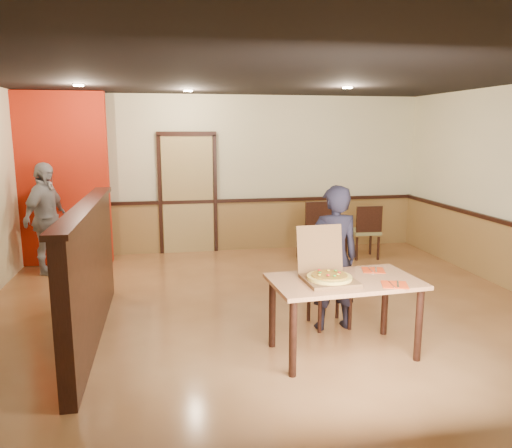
{
  "coord_description": "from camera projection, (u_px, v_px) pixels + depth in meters",
  "views": [
    {
      "loc": [
        -1.2,
        -5.46,
        2.19
      ],
      "look_at": [
        -0.2,
        0.0,
        1.14
      ],
      "focal_mm": 35.0,
      "sensor_mm": 36.0,
      "label": 1
    }
  ],
  "objects": [
    {
      "name": "condiment",
      "position": [
        326.0,
        212.0,
        8.96
      ],
      "size": [
        0.05,
        0.05,
        0.14
      ],
      "primitive_type": "cylinder",
      "color": "#935F1A",
      "rests_on": "side_table"
    },
    {
      "name": "passerby",
      "position": [
        46.0,
        219.0,
        7.58
      ],
      "size": [
        0.74,
        1.09,
        1.71
      ],
      "primitive_type": "imported",
      "rotation": [
        0.0,
        0.0,
        1.22
      ],
      "color": "gray",
      "rests_on": "floor"
    },
    {
      "name": "spot_a",
      "position": [
        78.0,
        85.0,
        6.71
      ],
      "size": [
        0.14,
        0.14,
        0.02
      ],
      "primitive_type": "cylinder",
      "color": "#FFDEB2",
      "rests_on": "ceiling"
    },
    {
      "name": "wall_back",
      "position": [
        232.0,
        174.0,
        9.02
      ],
      "size": [
        7.0,
        0.0,
        7.0
      ],
      "primitive_type": "plane",
      "rotation": [
        1.57,
        0.0,
        0.0
      ],
      "color": "beige",
      "rests_on": "floor"
    },
    {
      "name": "booth_partition",
      "position": [
        90.0,
        271.0,
        5.21
      ],
      "size": [
        0.2,
        3.1,
        1.44
      ],
      "color": "black",
      "rests_on": "floor"
    },
    {
      "name": "floor",
      "position": [
        272.0,
        318.0,
        5.9
      ],
      "size": [
        7.0,
        7.0,
        0.0
      ],
      "primitive_type": "plane",
      "color": "#B67947",
      "rests_on": "ground"
    },
    {
      "name": "pizza",
      "position": [
        329.0,
        277.0,
        4.73
      ],
      "size": [
        0.55,
        0.55,
        0.03
      ],
      "primitive_type": "cylinder",
      "rotation": [
        0.0,
        0.0,
        -0.37
      ],
      "color": "#F6D459",
      "rests_on": "pizza_box"
    },
    {
      "name": "side_chair_left",
      "position": [
        316.0,
        228.0,
        8.36
      ],
      "size": [
        0.54,
        0.54,
        1.04
      ],
      "rotation": [
        0.0,
        0.0,
        3.2
      ],
      "color": "olive",
      "rests_on": "floor"
    },
    {
      "name": "diner_chair",
      "position": [
        327.0,
        283.0,
        5.66
      ],
      "size": [
        0.46,
        0.46,
        0.87
      ],
      "rotation": [
        0.0,
        0.0,
        0.06
      ],
      "color": "olive",
      "rests_on": "floor"
    },
    {
      "name": "back_door",
      "position": [
        188.0,
        195.0,
        8.91
      ],
      "size": [
        0.9,
        0.06,
        2.1
      ],
      "primitive_type": "cube",
      "color": "tan",
      "rests_on": "wall_back"
    },
    {
      "name": "spot_b",
      "position": [
        188.0,
        91.0,
        7.66
      ],
      "size": [
        0.14,
        0.14,
        0.02
      ],
      "primitive_type": "cylinder",
      "color": "#FFDEB2",
      "rests_on": "ceiling"
    },
    {
      "name": "pizza_box",
      "position": [
        327.0,
        274.0,
        4.78
      ],
      "size": [
        0.5,
        0.58,
        0.5
      ],
      "rotation": [
        0.0,
        0.0,
        0.05
      ],
      "color": "brown",
      "rests_on": "main_table"
    },
    {
      "name": "side_table",
      "position": [
        329.0,
        224.0,
        9.06
      ],
      "size": [
        0.64,
        0.64,
        0.67
      ],
      "rotation": [
        0.0,
        0.0,
        -0.02
      ],
      "color": "tan",
      "rests_on": "floor"
    },
    {
      "name": "wainscot_back",
      "position": [
        232.0,
        226.0,
        9.17
      ],
      "size": [
        7.0,
        0.04,
        0.9
      ],
      "primitive_type": "cube",
      "color": "olive",
      "rests_on": "floor"
    },
    {
      "name": "napkin_far",
      "position": [
        373.0,
        270.0,
        5.14
      ],
      "size": [
        0.27,
        0.27,
        0.01
      ],
      "rotation": [
        0.0,
        0.0,
        -0.28
      ],
      "color": "red",
      "rests_on": "main_table"
    },
    {
      "name": "red_accent_panel",
      "position": [
        57.0,
        180.0,
        8.02
      ],
      "size": [
        1.6,
        0.2,
        2.78
      ],
      "primitive_type": "cube",
      "color": "#B3200C",
      "rests_on": "floor"
    },
    {
      "name": "chair_rail_back",
      "position": [
        232.0,
        201.0,
        9.06
      ],
      "size": [
        7.0,
        0.06,
        0.06
      ],
      "primitive_type": "cube",
      "color": "black",
      "rests_on": "wall_back"
    },
    {
      "name": "spot_c",
      "position": [
        347.0,
        88.0,
        7.08
      ],
      "size": [
        0.14,
        0.14,
        0.02
      ],
      "primitive_type": "cylinder",
      "color": "#FFDEB2",
      "rests_on": "ceiling"
    },
    {
      "name": "diner",
      "position": [
        333.0,
        258.0,
        5.46
      ],
      "size": [
        0.6,
        0.41,
        1.61
      ],
      "primitive_type": "imported",
      "rotation": [
        0.0,
        0.0,
        3.18
      ],
      "color": "black",
      "rests_on": "floor"
    },
    {
      "name": "ceiling",
      "position": [
        274.0,
        72.0,
        5.38
      ],
      "size": [
        7.0,
        7.0,
        0.0
      ],
      "primitive_type": "plane",
      "rotation": [
        3.14,
        0.0,
        0.0
      ],
      "color": "black",
      "rests_on": "wall_back"
    },
    {
      "name": "main_table",
      "position": [
        344.0,
        290.0,
        4.85
      ],
      "size": [
        1.48,
        0.91,
        0.76
      ],
      "rotation": [
        0.0,
        0.0,
        0.07
      ],
      "color": "tan",
      "rests_on": "floor"
    },
    {
      "name": "napkin_near",
      "position": [
        395.0,
        285.0,
        4.66
      ],
      "size": [
        0.3,
        0.3,
        0.01
      ],
      "rotation": [
        0.0,
        0.0,
        -0.32
      ],
      "color": "red",
      "rests_on": "main_table"
    },
    {
      "name": "side_chair_right",
      "position": [
        366.0,
        229.0,
        8.54
      ],
      "size": [
        0.49,
        0.49,
        0.93
      ],
      "rotation": [
        0.0,
        0.0,
        3.09
      ],
      "color": "olive",
      "rests_on": "floor"
    }
  ]
}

